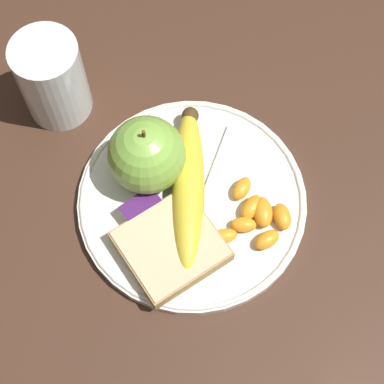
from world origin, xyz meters
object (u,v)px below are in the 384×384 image
fork (204,204)px  jam_packet (144,212)px  plate (192,201)px  bread_slice (171,246)px  banana (190,185)px  juice_glass (53,81)px  apple (147,155)px

fork → jam_packet: jam_packet is taller
plate → bread_slice: 0.06m
jam_packet → banana: bearing=-7.6°
juice_glass → apple: juice_glass is taller
plate → fork: bearing=-64.1°
bread_slice → banana: bearing=36.0°
apple → jam_packet: size_ratio=2.21×
fork → jam_packet: size_ratio=3.66×
plate → banana: size_ratio=1.47×
juice_glass → bread_slice: (-0.01, -0.23, -0.03)m
juice_glass → banana: juice_glass is taller
apple → fork: (0.02, -0.07, -0.04)m
bread_slice → jam_packet: bearing=89.2°
apple → plate: bearing=-72.4°
plate → bread_slice: size_ratio=2.43×
plate → fork: 0.02m
juice_glass → fork: size_ratio=0.69×
juice_glass → bread_slice: juice_glass is taller
jam_packet → bread_slice: bearing=-90.8°
bread_slice → plate: bearing=31.3°
juice_glass → apple: 0.14m
plate → fork: (0.01, -0.01, 0.01)m
plate → juice_glass: size_ratio=2.36×
fork → banana: bearing=-115.1°
banana → jam_packet: (-0.05, 0.01, -0.01)m
plate → juice_glass: juice_glass is taller
juice_glass → jam_packet: size_ratio=2.54×
banana → bread_slice: banana is taller
plate → bread_slice: bread_slice is taller
bread_slice → juice_glass: bearing=87.9°
banana → juice_glass: bearing=104.3°
banana → jam_packet: bearing=172.4°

